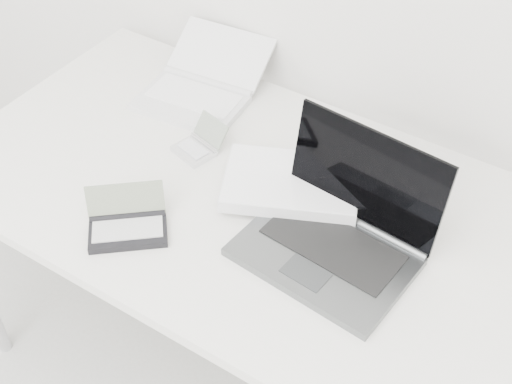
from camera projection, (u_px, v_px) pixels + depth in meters
The scene contains 5 objects.
desk at pixel (276, 220), 1.65m from camera, with size 1.60×0.80×0.73m.
laptop_large at pixel (316, 210), 1.55m from camera, with size 0.53×0.43×0.24m.
netbook_open_white at pixel (200, 88), 1.90m from camera, with size 0.30×0.36×0.11m.
pda_silver at pixel (199, 145), 1.74m from camera, with size 0.12×0.14×0.07m.
palmtop_charcoal at pixel (127, 224), 1.55m from camera, with size 0.20×0.20×0.09m.
Camera 1 is at (0.58, 0.56, 1.87)m, focal length 50.00 mm.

